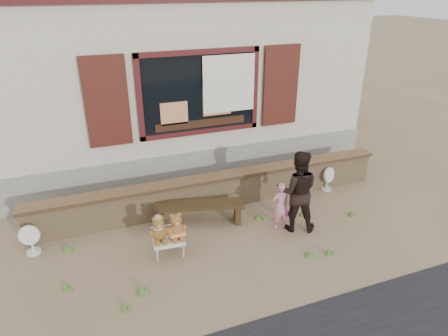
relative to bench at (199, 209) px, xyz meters
name	(u,v)px	position (x,y,z in m)	size (l,w,h in m)	color
ground	(236,232)	(0.53, -0.52, -0.30)	(80.00, 80.00, 0.00)	brown
shopfront	(170,72)	(0.53, 3.97, 1.69)	(8.04, 5.13, 4.00)	#B6AC93
brick_wall	(217,190)	(0.53, 0.48, 0.04)	(7.10, 0.36, 0.67)	tan
bench	(199,209)	(0.00, 0.00, 0.00)	(1.66, 0.80, 0.42)	black
folding_chair	(168,240)	(-0.74, -0.72, -0.03)	(0.53, 0.48, 0.30)	silver
teddy_bear_left	(159,228)	(-0.88, -0.71, 0.22)	(0.33, 0.28, 0.45)	brown
teddy_bear_right	(176,225)	(-0.60, -0.73, 0.23)	(0.33, 0.29, 0.45)	brown
child	(280,206)	(1.30, -0.68, 0.15)	(0.33, 0.22, 0.92)	pink
adult	(297,191)	(1.57, -0.76, 0.45)	(0.73, 0.57, 1.50)	black
fan_left	(31,239)	(-2.82, 0.10, -0.04)	(0.34, 0.23, 0.53)	silver
fan_right	(327,178)	(2.95, 0.28, -0.04)	(0.34, 0.22, 0.53)	silver
grass_tufts	(206,249)	(-0.15, -0.89, -0.24)	(5.27, 1.84, 0.15)	#456628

